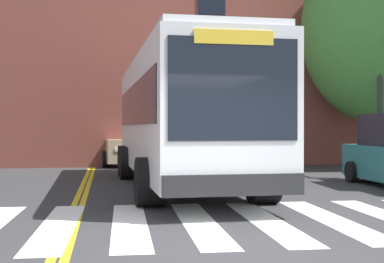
{
  "coord_description": "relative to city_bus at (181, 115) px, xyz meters",
  "views": [
    {
      "loc": [
        -1.67,
        -6.7,
        1.58
      ],
      "look_at": [
        0.38,
        6.2,
        1.47
      ],
      "focal_mm": 50.0,
      "sensor_mm": 36.0,
      "label": 1
    }
  ],
  "objects": [
    {
      "name": "ground_plane",
      "position": [
        -0.24,
        -7.22,
        -1.88
      ],
      "size": [
        120.0,
        120.0,
        0.0
      ],
      "primitive_type": "plane",
      "color": "#303033"
    },
    {
      "name": "crosswalk",
      "position": [
        0.16,
        -5.24,
        -1.88
      ],
      "size": [
        8.65,
        4.48,
        0.01
      ],
      "color": "white",
      "rests_on": "ground"
    },
    {
      "name": "lane_line_yellow_inner",
      "position": [
        -2.57,
        8.76,
        -1.88
      ],
      "size": [
        0.12,
        36.0,
        0.01
      ],
      "primitive_type": "cube",
      "color": "gold",
      "rests_on": "ground"
    },
    {
      "name": "lane_line_yellow_outer",
      "position": [
        -2.41,
        8.76,
        -1.88
      ],
      "size": [
        0.12,
        36.0,
        0.01
      ],
      "primitive_type": "cube",
      "color": "gold",
      "rests_on": "ground"
    },
    {
      "name": "city_bus",
      "position": [
        0.0,
        0.0,
        0.0
      ],
      "size": [
        3.14,
        10.74,
        3.45
      ],
      "color": "white",
      "rests_on": "ground"
    },
    {
      "name": "car_tan_behind_bus",
      "position": [
        -1.19,
        8.76,
        -1.06
      ],
      "size": [
        2.36,
        4.94,
        1.8
      ],
      "color": "tan",
      "rests_on": "ground"
    },
    {
      "name": "street_tree_curbside_large",
      "position": [
        8.36,
        5.31,
        3.53
      ],
      "size": [
        7.88,
        7.96,
        9.09
      ],
      "color": "brown",
      "rests_on": "ground"
    },
    {
      "name": "building_facade",
      "position": [
        2.26,
        10.45,
        4.52
      ],
      "size": [
        33.58,
        6.6,
        12.79
      ],
      "color": "brown",
      "rests_on": "ground"
    }
  ]
}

